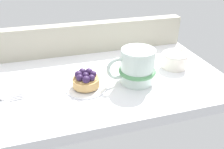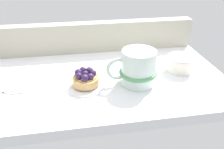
{
  "view_description": "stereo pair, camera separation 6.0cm",
  "coord_description": "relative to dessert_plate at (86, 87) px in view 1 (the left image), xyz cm",
  "views": [
    {
      "loc": [
        -10.15,
        -55.25,
        32.95
      ],
      "look_at": [
        4.13,
        -5.25,
        3.2
      ],
      "focal_mm": 35.72,
      "sensor_mm": 36.0,
      "label": 1
    },
    {
      "loc": [
        -4.32,
        -56.56,
        32.95
      ],
      "look_at": [
        4.13,
        -5.25,
        3.2
      ],
      "focal_mm": 35.72,
      "sensor_mm": 36.0,
      "label": 2
    }
  ],
  "objects": [
    {
      "name": "window_rail_back",
      "position": [
        2.98,
        23.96,
        4.8
      ],
      "size": [
        74.32,
        4.19,
        10.42
      ],
      "primitive_type": "cube",
      "color": "#B2AD99",
      "rests_on": "ground_plane"
    },
    {
      "name": "raspberry_tart",
      "position": [
        -0.01,
        0.04,
        2.24
      ],
      "size": [
        7.17,
        7.17,
        4.14
      ],
      "color": "tan",
      "rests_on": "dessert_plate"
    },
    {
      "name": "coffee_mug",
      "position": [
        13.99,
        -0.51,
        4.29
      ],
      "size": [
        13.95,
        10.36,
        9.76
      ],
      "color": "silver",
      "rests_on": "ground_plane"
    },
    {
      "name": "sugar_bowl",
      "position": [
        28.79,
        4.48,
        2.08
      ],
      "size": [
        8.19,
        8.19,
        4.69
      ],
      "color": "silver",
      "rests_on": "ground_plane"
    },
    {
      "name": "dessert_plate",
      "position": [
        0.0,
        0.0,
        0.0
      ],
      "size": [
        11.02,
        11.02,
        0.87
      ],
      "color": "white",
      "rests_on": "ground_plane"
    },
    {
      "name": "ground_plane",
      "position": [
        2.98,
        5.0,
        -1.87
      ],
      "size": [
        75.84,
        42.12,
        2.93
      ],
      "primitive_type": "cube",
      "color": "white"
    }
  ]
}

